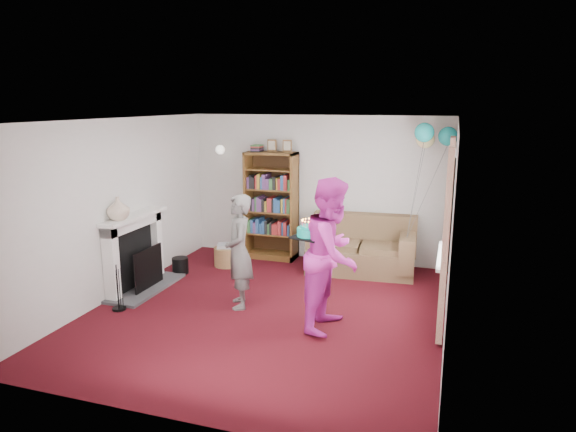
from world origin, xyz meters
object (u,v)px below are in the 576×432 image
(sofa, at_px, (362,250))
(person_striped, at_px, (239,252))
(bookcase, at_px, (272,206))
(person_magenta, at_px, (332,254))
(birthday_cake, at_px, (310,232))

(sofa, bearing_deg, person_striped, -126.74)
(bookcase, distance_m, person_magenta, 3.02)
(sofa, bearing_deg, birthday_cake, -100.35)
(person_striped, bearing_deg, person_magenta, 52.79)
(birthday_cake, bearing_deg, sofa, 83.63)
(person_magenta, xyz_separation_m, birthday_cake, (-0.28, -0.01, 0.26))
(sofa, height_order, birthday_cake, birthday_cake)
(bookcase, bearing_deg, person_magenta, -56.33)
(birthday_cake, bearing_deg, person_striped, 165.60)
(sofa, distance_m, person_striped, 2.45)
(birthday_cake, bearing_deg, bookcase, 118.81)
(bookcase, xyz_separation_m, person_striped, (0.34, -2.26, -0.15))
(sofa, xyz_separation_m, person_striped, (-1.30, -2.02, 0.43))
(bookcase, xyz_separation_m, sofa, (1.64, -0.23, -0.58))
(sofa, xyz_separation_m, birthday_cake, (-0.26, -2.29, 0.85))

